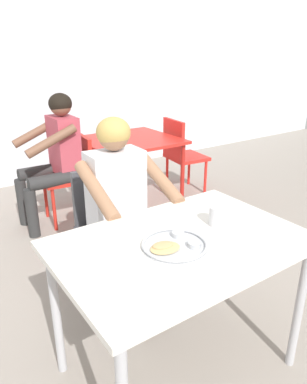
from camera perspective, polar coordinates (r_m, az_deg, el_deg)
The scene contains 10 objects.
ground_plane at distance 2.17m, azimuth 4.65°, elevation -25.72°, with size 12.00×12.00×0.05m, color gray.
table_foreground at distance 1.71m, azimuth 4.30°, elevation -9.98°, with size 1.14×0.77×0.76m.
thali_tray at distance 1.60m, azimuth 3.32°, elevation -8.26°, with size 0.29×0.29×0.03m.
drinking_cup at distance 1.80m, azimuth 9.99°, elevation -3.66°, with size 0.08×0.08×0.10m.
chair_foreground at distance 2.47m, azimuth -7.10°, elevation -4.38°, with size 0.43×0.40×0.84m.
diner_foreground at distance 2.20m, azimuth -4.85°, elevation -1.15°, with size 0.50×0.56×1.20m.
table_background_red at distance 3.76m, azimuth -3.75°, elevation 7.17°, with size 0.93×0.87×0.72m.
chair_red_left at distance 3.53m, azimuth -12.54°, elevation 3.14°, with size 0.48×0.46×0.82m.
chair_red_right at distance 4.14m, azimuth 4.32°, elevation 6.41°, with size 0.44×0.47×0.86m.
patron_background at distance 3.41m, azimuth -15.29°, elevation 6.51°, with size 0.55×0.49×1.22m.
Camera 1 is at (-0.96, -1.12, 1.57)m, focal length 33.86 mm.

